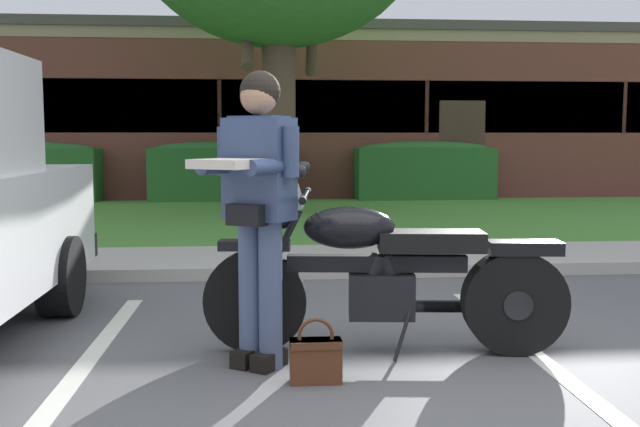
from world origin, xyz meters
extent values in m
plane|color=#565659|center=(0.00, 0.00, 0.00)|extent=(140.00, 140.00, 0.00)
cube|color=#ADA89E|center=(0.00, 3.26, 0.06)|extent=(60.00, 0.20, 0.12)
cube|color=#ADA89E|center=(0.00, 4.11, 0.04)|extent=(60.00, 1.50, 0.08)
cube|color=#478433|center=(0.00, 8.15, 0.03)|extent=(60.00, 6.58, 0.06)
cube|color=silver|center=(-1.88, 0.20, 0.00)|extent=(0.17, 4.40, 0.01)
cube|color=silver|center=(0.83, 0.20, 0.00)|extent=(0.17, 4.40, 0.01)
cylinder|color=black|center=(-0.88, 0.87, 0.32)|extent=(0.65, 0.17, 0.64)
cylinder|color=black|center=(-0.88, 0.87, 0.32)|extent=(0.19, 0.14, 0.18)
cylinder|color=black|center=(0.71, 0.70, 0.32)|extent=(0.66, 0.25, 0.64)
cylinder|color=black|center=(0.71, 0.70, 0.32)|extent=(0.20, 0.22, 0.18)
cube|color=black|center=(-0.88, 0.87, 0.67)|extent=(0.45, 0.19, 0.06)
cube|color=black|center=(0.76, 0.69, 0.66)|extent=(0.46, 0.25, 0.08)
cylinder|color=black|center=(-0.75, 0.78, 0.60)|extent=(0.31, 0.08, 0.58)
cylinder|color=black|center=(-0.73, 0.93, 0.60)|extent=(0.31, 0.08, 0.58)
sphere|color=black|center=(-0.71, 0.85, 0.86)|extent=(0.17, 0.17, 0.17)
cylinder|color=black|center=(-0.57, 0.84, 0.98)|extent=(0.11, 0.72, 0.03)
cylinder|color=black|center=(-0.61, 0.48, 0.98)|extent=(0.05, 0.10, 0.04)
cylinder|color=black|center=(-0.53, 1.19, 0.98)|extent=(0.05, 0.10, 0.04)
sphere|color=black|center=(-0.62, 0.54, 1.14)|extent=(0.08, 0.08, 0.08)
sphere|color=black|center=(-0.55, 1.14, 1.14)|extent=(0.08, 0.08, 0.08)
cube|color=#B2BCC6|center=(-0.65, 0.85, 1.08)|extent=(0.18, 0.37, 0.35)
cube|color=black|center=(-0.13, 0.79, 0.56)|extent=(1.10, 0.22, 0.10)
ellipsoid|color=black|center=(-0.30, 0.81, 0.78)|extent=(0.59, 0.38, 0.26)
cube|color=black|center=(0.20, 0.75, 0.70)|extent=(0.67, 0.35, 0.12)
cube|color=black|center=(-0.10, 0.79, 0.36)|extent=(0.42, 0.28, 0.28)
cylinder|color=black|center=(-0.14, 0.79, 0.52)|extent=(0.19, 0.14, 0.21)
cylinder|color=black|center=(-0.07, 0.78, 0.52)|extent=(0.19, 0.14, 0.21)
cylinder|color=black|center=(0.28, 0.89, 0.26)|extent=(0.61, 0.14, 0.08)
cylinder|color=black|center=(0.48, 0.86, 0.26)|extent=(0.61, 0.14, 0.08)
cylinder|color=black|center=(0.00, 0.61, 0.15)|extent=(0.13, 0.11, 0.30)
cube|color=black|center=(-0.80, 0.52, 0.05)|extent=(0.23, 0.26, 0.10)
cube|color=black|center=(-0.92, 0.60, 0.05)|extent=(0.23, 0.26, 0.10)
cylinder|color=#47567A|center=(-0.79, 0.54, 0.43)|extent=(0.14, 0.14, 0.86)
cylinder|color=#47567A|center=(-0.90, 0.61, 0.43)|extent=(0.14, 0.14, 0.86)
cube|color=navy|center=(-0.85, 0.58, 1.15)|extent=(0.44, 0.39, 0.58)
cube|color=navy|center=(-0.85, 0.58, 1.42)|extent=(0.36, 0.33, 0.06)
sphere|color=#A87A5B|center=(-0.85, 0.58, 1.56)|extent=(0.21, 0.21, 0.21)
sphere|color=black|center=(-0.84, 0.59, 1.59)|extent=(0.23, 0.23, 0.23)
cube|color=black|center=(-0.92, 0.47, 0.90)|extent=(0.24, 0.21, 0.12)
cylinder|color=navy|center=(-0.80, 0.35, 1.17)|extent=(0.26, 0.33, 0.09)
cylinder|color=navy|center=(-1.07, 0.53, 1.17)|extent=(0.26, 0.33, 0.09)
cylinder|color=navy|center=(-0.67, 0.44, 1.25)|extent=(0.10, 0.10, 0.28)
cylinder|color=navy|center=(-1.04, 0.68, 1.25)|extent=(0.10, 0.10, 0.28)
cube|color=beige|center=(-1.01, 0.33, 1.19)|extent=(0.44, 0.44, 0.05)
cube|color=#562D19|center=(-0.55, 0.25, 0.12)|extent=(0.28, 0.12, 0.24)
cube|color=#562D19|center=(-0.55, 0.24, 0.22)|extent=(0.28, 0.13, 0.04)
torus|color=#562D19|center=(-0.55, 0.25, 0.26)|extent=(0.20, 0.02, 0.20)
cylinder|color=black|center=(-2.32, 1.92, 0.30)|extent=(0.24, 0.60, 0.60)
cylinder|color=brown|center=(-0.48, 8.83, 1.53)|extent=(0.55, 0.55, 3.05)
cylinder|color=brown|center=(0.10, 8.83, 3.06)|extent=(0.19, 1.29, 1.36)
cylinder|color=brown|center=(-0.99, 8.83, 3.13)|extent=(0.19, 1.18, 1.49)
cube|color=#286028|center=(-5.67, 11.46, 0.55)|extent=(3.36, 0.90, 1.10)
ellipsoid|color=#286028|center=(-5.67, 11.46, 1.10)|extent=(3.20, 0.84, 0.28)
cube|color=#286028|center=(-1.53, 11.46, 0.55)|extent=(2.92, 0.90, 1.10)
ellipsoid|color=#286028|center=(-1.53, 11.46, 1.10)|extent=(2.77, 0.84, 0.28)
cube|color=#286028|center=(2.60, 11.46, 0.55)|extent=(2.83, 0.90, 1.10)
ellipsoid|color=#286028|center=(2.60, 11.46, 1.10)|extent=(2.69, 0.84, 0.28)
cube|color=brown|center=(-1.61, 17.71, 1.79)|extent=(25.73, 11.47, 3.58)
cube|color=#998466|center=(-1.61, 12.01, 3.46)|extent=(25.73, 0.10, 0.24)
cube|color=#4C4742|center=(-1.61, 17.71, 3.68)|extent=(25.98, 11.59, 0.20)
cube|color=#1E282D|center=(-1.61, 12.00, 1.97)|extent=(21.87, 0.06, 1.10)
cube|color=brown|center=(-5.98, 11.99, 1.97)|extent=(0.08, 0.04, 1.20)
cube|color=brown|center=(-1.61, 11.99, 1.97)|extent=(0.08, 0.04, 1.20)
cube|color=brown|center=(2.77, 11.99, 1.97)|extent=(0.08, 0.04, 1.20)
cube|color=brown|center=(7.14, 11.99, 1.97)|extent=(0.08, 0.04, 1.20)
cube|color=#473323|center=(3.54, 12.01, 1.05)|extent=(1.00, 0.08, 2.10)
camera|label=1|loc=(-0.87, -3.66, 1.33)|focal=41.69mm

